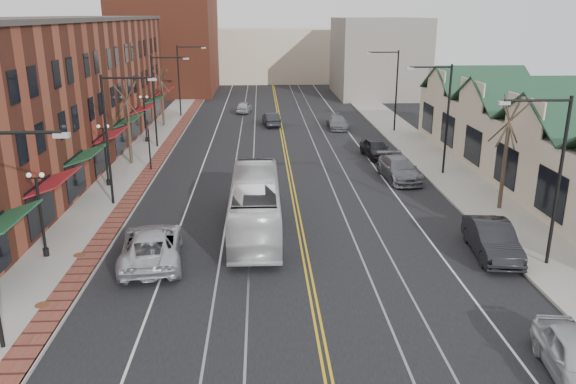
{
  "coord_description": "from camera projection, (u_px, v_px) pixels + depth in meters",
  "views": [
    {
      "loc": [
        -2.11,
        -18.0,
        11.58
      ],
      "look_at": [
        -0.65,
        11.99,
        2.0
      ],
      "focal_mm": 35.0,
      "sensor_mm": 36.0,
      "label": 1
    }
  ],
  "objects": [
    {
      "name": "tree_left_far",
      "position": [
        162.0,
        96.0,
        59.13
      ],
      "size": [
        1.66,
        1.28,
        6.02
      ],
      "color": "#382B21",
      "rests_on": "sidewalk_left"
    },
    {
      "name": "sidewalk_left",
      "position": [
        120.0,
        186.0,
        39.19
      ],
      "size": [
        4.0,
        120.0,
        0.15
      ],
      "primitive_type": "cube",
      "color": "gray",
      "rests_on": "ground"
    },
    {
      "name": "streetlight_l_1",
      "position": [
        113.0,
        127.0,
        33.93
      ],
      "size": [
        3.33,
        0.25,
        8.0
      ],
      "color": "black",
      "rests_on": "sidewalk_left"
    },
    {
      "name": "streetlight_l_2",
      "position": [
        159.0,
        92.0,
        49.15
      ],
      "size": [
        3.33,
        0.25,
        8.0
      ],
      "color": "black",
      "rests_on": "sidewalk_left"
    },
    {
      "name": "transit_bus",
      "position": [
        255.0,
        205.0,
        30.82
      ],
      "size": [
        2.61,
        11.05,
        3.08
      ],
      "primitive_type": "imported",
      "rotation": [
        0.0,
        0.0,
        3.14
      ],
      "color": "silver",
      "rests_on": "ground"
    },
    {
      "name": "parked_suv",
      "position": [
        152.0,
        245.0,
        27.18
      ],
      "size": [
        3.55,
        6.43,
        1.7
      ],
      "primitive_type": "imported",
      "rotation": [
        0.0,
        0.0,
        3.26
      ],
      "color": "silver",
      "rests_on": "ground"
    },
    {
      "name": "backdrop_left",
      "position": [
        168.0,
        45.0,
        84.49
      ],
      "size": [
        14.0,
        18.0,
        14.0
      ],
      "primitive_type": "cube",
      "color": "brown",
      "rests_on": "ground"
    },
    {
      "name": "lamppost_l_2",
      "position": [
        106.0,
        156.0,
        38.51
      ],
      "size": [
        0.84,
        0.28,
        4.27
      ],
      "color": "black",
      "rests_on": "sidewalk_left"
    },
    {
      "name": "streetlight_r_2",
      "position": [
        392.0,
        82.0,
        55.89
      ],
      "size": [
        3.33,
        0.25,
        8.0
      ],
      "color": "black",
      "rests_on": "sidewalk_right"
    },
    {
      "name": "distant_car_left",
      "position": [
        271.0,
        119.0,
        60.32
      ],
      "size": [
        2.03,
        4.45,
        1.41
      ],
      "primitive_type": "imported",
      "rotation": [
        0.0,
        0.0,
        3.27
      ],
      "color": "black",
      "rests_on": "ground"
    },
    {
      "name": "streetlight_r_0",
      "position": [
        552.0,
        165.0,
        25.44
      ],
      "size": [
        3.33,
        0.25,
        8.0
      ],
      "color": "black",
      "rests_on": "sidewalk_right"
    },
    {
      "name": "parked_car_d",
      "position": [
        376.0,
        148.0,
        47.04
      ],
      "size": [
        2.34,
        4.7,
        1.54
      ],
      "primitive_type": "imported",
      "rotation": [
        0.0,
        0.0,
        0.12
      ],
      "color": "black",
      "rests_on": "ground"
    },
    {
      "name": "backdrop_mid",
      "position": [
        272.0,
        55.0,
        100.26
      ],
      "size": [
        22.0,
        14.0,
        9.0
      ],
      "primitive_type": "cube",
      "color": "beige",
      "rests_on": "ground"
    },
    {
      "name": "streetlight_r_1",
      "position": [
        442.0,
        108.0,
        40.66
      ],
      "size": [
        3.33,
        0.25,
        8.0
      ],
      "color": "black",
      "rests_on": "sidewalk_right"
    },
    {
      "name": "streetlight_l_3",
      "position": [
        182.0,
        73.0,
        64.38
      ],
      "size": [
        3.33,
        0.25,
        8.0
      ],
      "color": "black",
      "rests_on": "sidewalk_left"
    },
    {
      "name": "traffic_signal",
      "position": [
        149.0,
        141.0,
        42.38
      ],
      "size": [
        0.18,
        0.15,
        3.8
      ],
      "color": "black",
      "rests_on": "sidewalk_left"
    },
    {
      "name": "lamppost_l_1",
      "position": [
        41.0,
        217.0,
        27.09
      ],
      "size": [
        0.84,
        0.28,
        4.27
      ],
      "color": "black",
      "rests_on": "sidewalk_left"
    },
    {
      "name": "ground",
      "position": [
        321.0,
        341.0,
        20.74
      ],
      "size": [
        160.0,
        160.0,
        0.0
      ],
      "primitive_type": "plane",
      "color": "black",
      "rests_on": "ground"
    },
    {
      "name": "manhole_mid",
      "position": [
        42.0,
        305.0,
        23.03
      ],
      "size": [
        0.6,
        0.6,
        0.02
      ],
      "primitive_type": "cylinder",
      "color": "#592D19",
      "rests_on": "sidewalk_left"
    },
    {
      "name": "distant_car_right",
      "position": [
        337.0,
        122.0,
        58.88
      ],
      "size": [
        1.96,
        4.76,
        1.38
      ],
      "primitive_type": "imported",
      "rotation": [
        0.0,
        0.0,
        -0.01
      ],
      "color": "slate",
      "rests_on": "ground"
    },
    {
      "name": "tree_left_near",
      "position": [
        128.0,
        122.0,
        43.84
      ],
      "size": [
        1.78,
        1.37,
        6.48
      ],
      "color": "#382B21",
      "rests_on": "sidewalk_left"
    },
    {
      "name": "backdrop_right",
      "position": [
        378.0,
        57.0,
        81.62
      ],
      "size": [
        12.0,
        16.0,
        11.0
      ],
      "primitive_type": "cube",
      "color": "slate",
      "rests_on": "ground"
    },
    {
      "name": "tree_right_mid",
      "position": [
        506.0,
        151.0,
        33.5
      ],
      "size": [
        1.9,
        1.46,
        6.93
      ],
      "color": "#382B21",
      "rests_on": "sidewalk_right"
    },
    {
      "name": "lamppost_l_3",
      "position": [
        145.0,
        120.0,
        51.83
      ],
      "size": [
        0.84,
        0.28,
        4.27
      ],
      "color": "black",
      "rests_on": "sidewalk_left"
    },
    {
      "name": "manhole_far",
      "position": [
        80.0,
        255.0,
        27.79
      ],
      "size": [
        0.6,
        0.6,
        0.02
      ],
      "primitive_type": "cylinder",
      "color": "#592D19",
      "rests_on": "sidewalk_left"
    },
    {
      "name": "parked_car_c",
      "position": [
        399.0,
        169.0,
        40.72
      ],
      "size": [
        2.68,
        5.68,
        1.6
      ],
      "primitive_type": "imported",
      "rotation": [
        0.0,
        0.0,
        0.08
      ],
      "color": "slate",
      "rests_on": "ground"
    },
    {
      "name": "building_right",
      "position": [
        544.0,
        150.0,
        39.91
      ],
      "size": [
        8.0,
        36.0,
        4.6
      ],
      "primitive_type": "cube",
      "color": "beige",
      "rests_on": "ground"
    },
    {
      "name": "parked_car_b",
      "position": [
        492.0,
        239.0,
        27.89
      ],
      "size": [
        2.32,
        5.35,
        1.71
      ],
      "primitive_type": "imported",
      "rotation": [
        0.0,
        0.0,
        -0.1
      ],
      "color": "black",
      "rests_on": "ground"
    },
    {
      "name": "building_left",
      "position": [
        45.0,
        95.0,
        43.88
      ],
      "size": [
        10.0,
        50.0,
        11.0
      ],
      "primitive_type": "cube",
      "color": "brown",
      "rests_on": "ground"
    },
    {
      "name": "distant_car_far",
      "position": [
        244.0,
        107.0,
        68.37
      ],
      "size": [
        2.03,
        4.09,
        1.34
      ],
      "primitive_type": "imported",
      "rotation": [
        0.0,
        0.0,
        3.02
      ],
      "color": "#AFB0B7",
      "rests_on": "ground"
    },
    {
      "name": "sidewalk_right",
      "position": [
        458.0,
        181.0,
        40.31
      ],
      "size": [
        4.0,
        120.0,
        0.15
      ],
      "primitive_type": "cube",
      "color": "gray",
      "rests_on": "ground"
    }
  ]
}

